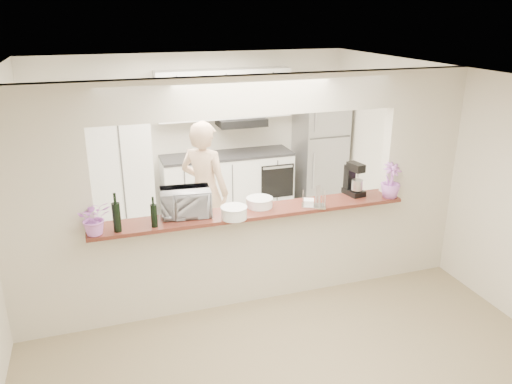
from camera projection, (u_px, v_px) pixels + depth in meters
name	position (u px, v px, depth m)	size (l,w,h in m)	color
floor	(252.00, 297.00, 5.72)	(6.00, 6.00, 0.00)	tan
tile_overlay	(219.00, 241.00, 7.10)	(5.00, 2.90, 0.01)	beige
partition	(252.00, 174.00, 5.21)	(5.00, 0.15, 2.50)	beige
bar_counter	(252.00, 252.00, 5.52)	(3.40, 0.38, 1.09)	beige
kitchen_cabinets	(187.00, 155.00, 7.76)	(3.15, 0.62, 2.25)	white
refrigerator	(320.00, 152.00, 8.39)	(0.75, 0.70, 1.70)	#A1A1A5
flower_left	(95.00, 218.00, 4.68)	(0.30, 0.26, 0.34)	#C96AA5
wine_bottle_a	(154.00, 215.00, 4.86)	(0.06, 0.06, 0.31)	black
wine_bottle_b	(117.00, 217.00, 4.75)	(0.08, 0.08, 0.39)	black
toaster_oven	(186.00, 202.00, 5.14)	(0.51, 0.34, 0.28)	#ACACB1
serving_bowls	(186.00, 206.00, 5.15)	(0.27, 0.27, 0.20)	silver
plate_stack_a	(234.00, 212.00, 5.08)	(0.27, 0.27, 0.12)	white
plate_stack_b	(260.00, 202.00, 5.38)	(0.29, 0.29, 0.10)	white
red_bowl	(239.00, 209.00, 5.26)	(0.13, 0.13, 0.06)	maroon
tan_bowl	(254.00, 202.00, 5.42)	(0.17, 0.17, 0.08)	tan
utensil_caddy	(314.00, 198.00, 5.37)	(0.30, 0.24, 0.24)	silver
stand_mixer	(354.00, 180.00, 5.71)	(0.20, 0.28, 0.38)	black
flower_right	(391.00, 180.00, 5.61)	(0.22, 0.22, 0.40)	#B964B7
person	(205.00, 192.00, 6.38)	(0.66, 0.44, 1.82)	#DDB48F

